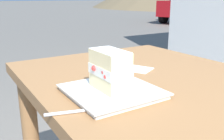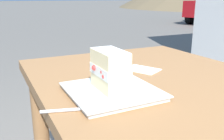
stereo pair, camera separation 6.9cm
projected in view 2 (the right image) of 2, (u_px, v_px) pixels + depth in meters
patio_table at (189, 135)px, 0.73m from camera, size 1.29×0.77×0.77m
dessert_plate at (112, 92)px, 0.71m from camera, size 0.24×0.24×0.02m
cake_slice at (110, 70)px, 0.69m from camera, size 0.12×0.09×0.11m
dessert_fork at (82, 109)px, 0.61m from camera, size 0.06×0.17×0.01m
paper_napkin at (142, 69)px, 0.95m from camera, size 0.15×0.13×0.00m
parked_car_near at (223, 4)px, 10.43m from camera, size 3.00×4.17×1.43m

